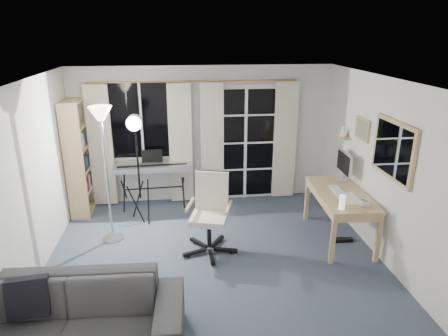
{
  "coord_description": "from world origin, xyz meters",
  "views": [
    {
      "loc": [
        -0.4,
        -4.83,
        2.97
      ],
      "look_at": [
        0.19,
        0.35,
        1.15
      ],
      "focal_mm": 32.0,
      "sensor_mm": 36.0,
      "label": 1
    }
  ],
  "objects_px": {
    "studio_light": "(135,136)",
    "sofa": "(61,310)",
    "desk": "(341,198)",
    "monitor": "(344,164)",
    "bookshelf": "(77,159)",
    "keyboard_piano": "(153,168)",
    "torchiere_lamp": "(102,135)",
    "office_chair": "(211,205)",
    "mug": "(364,203)"
  },
  "relations": [
    {
      "from": "office_chair",
      "to": "mug",
      "type": "relative_size",
      "value": 9.15
    },
    {
      "from": "bookshelf",
      "to": "torchiere_lamp",
      "type": "bearing_deg",
      "value": -61.31
    },
    {
      "from": "monitor",
      "to": "office_chair",
      "type": "bearing_deg",
      "value": -164.11
    },
    {
      "from": "bookshelf",
      "to": "studio_light",
      "type": "xyz_separation_m",
      "value": [
        1.05,
        -0.63,
        0.54
      ]
    },
    {
      "from": "torchiere_lamp",
      "to": "studio_light",
      "type": "bearing_deg",
      "value": 52.69
    },
    {
      "from": "studio_light",
      "to": "sofa",
      "type": "distance_m",
      "value": 2.88
    },
    {
      "from": "bookshelf",
      "to": "desk",
      "type": "distance_m",
      "value": 4.28
    },
    {
      "from": "bookshelf",
      "to": "torchiere_lamp",
      "type": "relative_size",
      "value": 0.96
    },
    {
      "from": "keyboard_piano",
      "to": "studio_light",
      "type": "relative_size",
      "value": 0.73
    },
    {
      "from": "monitor",
      "to": "bookshelf",
      "type": "bearing_deg",
      "value": 168.87
    },
    {
      "from": "bookshelf",
      "to": "desk",
      "type": "bearing_deg",
      "value": -22.14
    },
    {
      "from": "keyboard_piano",
      "to": "sofa",
      "type": "bearing_deg",
      "value": -104.92
    },
    {
      "from": "office_chair",
      "to": "bookshelf",
      "type": "bearing_deg",
      "value": 159.55
    },
    {
      "from": "monitor",
      "to": "mug",
      "type": "relative_size",
      "value": 4.4
    },
    {
      "from": "mug",
      "to": "torchiere_lamp",
      "type": "bearing_deg",
      "value": 166.16
    },
    {
      "from": "torchiere_lamp",
      "to": "sofa",
      "type": "distance_m",
      "value": 2.44
    },
    {
      "from": "monitor",
      "to": "mug",
      "type": "distance_m",
      "value": 0.98
    },
    {
      "from": "sofa",
      "to": "office_chair",
      "type": "bearing_deg",
      "value": 50.35
    },
    {
      "from": "sofa",
      "to": "studio_light",
      "type": "bearing_deg",
      "value": 81.08
    },
    {
      "from": "bookshelf",
      "to": "mug",
      "type": "bearing_deg",
      "value": -27.61
    },
    {
      "from": "sofa",
      "to": "torchiere_lamp",
      "type": "bearing_deg",
      "value": 88.52
    },
    {
      "from": "torchiere_lamp",
      "to": "monitor",
      "type": "height_order",
      "value": "torchiere_lamp"
    },
    {
      "from": "keyboard_piano",
      "to": "desk",
      "type": "distance_m",
      "value": 3.12
    },
    {
      "from": "desk",
      "to": "mug",
      "type": "distance_m",
      "value": 0.53
    },
    {
      "from": "keyboard_piano",
      "to": "monitor",
      "type": "xyz_separation_m",
      "value": [
        2.97,
        -0.99,
        0.3
      ]
    },
    {
      "from": "keyboard_piano",
      "to": "office_chair",
      "type": "height_order",
      "value": "office_chair"
    },
    {
      "from": "desk",
      "to": "office_chair",
      "type": "bearing_deg",
      "value": -176.07
    },
    {
      "from": "mug",
      "to": "sofa",
      "type": "distance_m",
      "value": 3.82
    },
    {
      "from": "office_chair",
      "to": "mug",
      "type": "height_order",
      "value": "office_chair"
    },
    {
      "from": "bookshelf",
      "to": "office_chair",
      "type": "xyz_separation_m",
      "value": [
        2.11,
        -1.52,
        -0.26
      ]
    },
    {
      "from": "monitor",
      "to": "sofa",
      "type": "height_order",
      "value": "monitor"
    },
    {
      "from": "torchiere_lamp",
      "to": "studio_light",
      "type": "xyz_separation_m",
      "value": [
        0.38,
        0.5,
        -0.15
      ]
    },
    {
      "from": "bookshelf",
      "to": "sofa",
      "type": "height_order",
      "value": "bookshelf"
    },
    {
      "from": "keyboard_piano",
      "to": "desk",
      "type": "relative_size",
      "value": 0.94
    },
    {
      "from": "bookshelf",
      "to": "keyboard_piano",
      "type": "height_order",
      "value": "bookshelf"
    },
    {
      "from": "keyboard_piano",
      "to": "monitor",
      "type": "bearing_deg",
      "value": -21.22
    },
    {
      "from": "studio_light",
      "to": "mug",
      "type": "bearing_deg",
      "value": -22.54
    },
    {
      "from": "mug",
      "to": "keyboard_piano",
      "type": "bearing_deg",
      "value": 145.94
    },
    {
      "from": "torchiere_lamp",
      "to": "desk",
      "type": "xyz_separation_m",
      "value": [
        3.33,
        -0.35,
        -0.96
      ]
    },
    {
      "from": "bookshelf",
      "to": "keyboard_piano",
      "type": "bearing_deg",
      "value": -3.63
    },
    {
      "from": "office_chair",
      "to": "sofa",
      "type": "distance_m",
      "value": 2.37
    },
    {
      "from": "desk",
      "to": "monitor",
      "type": "xyz_separation_m",
      "value": [
        0.2,
        0.45,
        0.37
      ]
    },
    {
      "from": "keyboard_piano",
      "to": "office_chair",
      "type": "relative_size",
      "value": 1.19
    },
    {
      "from": "torchiere_lamp",
      "to": "studio_light",
      "type": "relative_size",
      "value": 1.1
    },
    {
      "from": "bookshelf",
      "to": "monitor",
      "type": "xyz_separation_m",
      "value": [
        4.2,
        -1.03,
        0.11
      ]
    },
    {
      "from": "bookshelf",
      "to": "office_chair",
      "type": "bearing_deg",
      "value": -37.7
    },
    {
      "from": "monitor",
      "to": "mug",
      "type": "height_order",
      "value": "monitor"
    },
    {
      "from": "mug",
      "to": "desk",
      "type": "bearing_deg",
      "value": 101.31
    },
    {
      "from": "desk",
      "to": "monitor",
      "type": "relative_size",
      "value": 2.64
    },
    {
      "from": "desk",
      "to": "sofa",
      "type": "distance_m",
      "value": 3.92
    }
  ]
}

